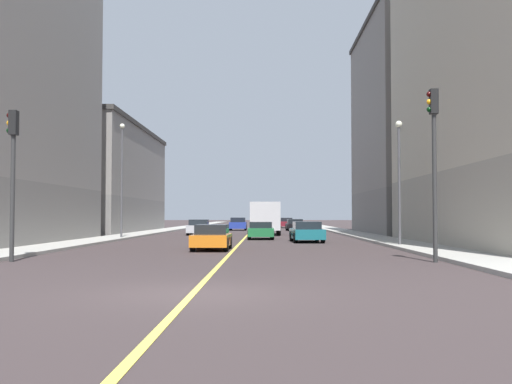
% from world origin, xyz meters
% --- Properties ---
extents(ground_plane, '(400.00, 400.00, 0.00)m').
position_xyz_m(ground_plane, '(0.00, 0.00, 0.00)').
color(ground_plane, '#362C2C').
rests_on(ground_plane, ground).
extents(sidewalk_left, '(2.56, 168.00, 0.15)m').
position_xyz_m(sidewalk_left, '(9.32, 49.00, 0.07)').
color(sidewalk_left, '#9E9B93').
rests_on(sidewalk_left, ground).
extents(sidewalk_right, '(2.56, 168.00, 0.15)m').
position_xyz_m(sidewalk_right, '(-9.32, 49.00, 0.07)').
color(sidewalk_right, '#9E9B93').
rests_on(sidewalk_right, ground).
extents(lane_center_stripe, '(0.16, 154.00, 0.01)m').
position_xyz_m(lane_center_stripe, '(0.00, 49.00, 0.01)').
color(lane_center_stripe, '#E5D14C').
rests_on(lane_center_stripe, ground).
extents(building_left_mid, '(10.73, 18.30, 19.12)m').
position_xyz_m(building_left_mid, '(15.82, 40.90, 9.57)').
color(building_left_mid, slate).
rests_on(building_left_mid, ground).
extents(building_right_midblock, '(10.73, 25.01, 10.50)m').
position_xyz_m(building_right_midblock, '(-15.82, 46.17, 5.26)').
color(building_right_midblock, slate).
rests_on(building_right_midblock, ground).
extents(traffic_light_left_near, '(0.40, 0.32, 6.25)m').
position_xyz_m(traffic_light_left_near, '(7.63, 8.61, 4.03)').
color(traffic_light_left_near, '#2D2D2D').
rests_on(traffic_light_left_near, ground).
extents(traffic_light_right_near, '(0.40, 0.32, 5.51)m').
position_xyz_m(traffic_light_right_near, '(-7.66, 8.61, 3.60)').
color(traffic_light_right_near, '#2D2D2D').
rests_on(traffic_light_right_near, ground).
extents(street_lamp_left_near, '(0.36, 0.36, 6.56)m').
position_xyz_m(street_lamp_left_near, '(8.64, 18.74, 4.17)').
color(street_lamp_left_near, '#4C4C51').
rests_on(street_lamp_left_near, ground).
extents(street_lamp_right_near, '(0.36, 0.36, 8.06)m').
position_xyz_m(street_lamp_right_near, '(-8.64, 29.09, 4.96)').
color(street_lamp_right_near, '#4C4C51').
rests_on(street_lamp_right_near, ground).
extents(car_teal, '(2.05, 4.39, 1.29)m').
position_xyz_m(car_teal, '(4.15, 24.81, 0.63)').
color(car_teal, '#196670').
rests_on(car_teal, ground).
extents(car_black, '(1.99, 4.20, 1.27)m').
position_xyz_m(car_black, '(4.77, 52.79, 0.62)').
color(car_black, black).
rests_on(car_black, ground).
extents(car_blue, '(1.94, 4.01, 1.44)m').
position_xyz_m(car_blue, '(-1.56, 54.31, 0.70)').
color(car_blue, '#23389E').
rests_on(car_blue, ground).
extents(car_maroon, '(1.93, 4.54, 1.35)m').
position_xyz_m(car_maroon, '(4.38, 68.32, 0.66)').
color(car_maroon, maroon).
rests_on(car_maroon, ground).
extents(car_green, '(1.88, 4.35, 1.22)m').
position_xyz_m(car_green, '(1.20, 29.57, 0.61)').
color(car_green, '#1E6B38').
rests_on(car_green, ground).
extents(car_orange, '(1.79, 4.04, 1.24)m').
position_xyz_m(car_orange, '(-1.05, 16.11, 0.61)').
color(car_orange, orange).
rests_on(car_orange, ground).
extents(car_silver, '(1.93, 4.29, 1.33)m').
position_xyz_m(car_silver, '(-4.18, 38.35, 0.65)').
color(car_silver, silver).
rests_on(car_silver, ground).
extents(box_truck, '(2.59, 6.81, 2.79)m').
position_xyz_m(box_truck, '(1.51, 38.59, 1.52)').
color(box_truck, navy).
rests_on(box_truck, ground).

